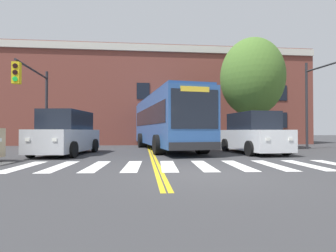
{
  "coord_description": "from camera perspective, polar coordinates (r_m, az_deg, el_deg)",
  "views": [
    {
      "loc": [
        -1.81,
        -7.37,
        1.25
      ],
      "look_at": [
        -0.24,
        8.81,
        1.54
      ],
      "focal_mm": 28.0,
      "sensor_mm": 36.0,
      "label": 1
    }
  ],
  "objects": [
    {
      "name": "traffic_light_far_corner",
      "position": [
        16.2,
        -26.96,
        6.62
      ],
      "size": [
        0.43,
        4.55,
        4.94
      ],
      "color": "#28282D",
      "rests_on": "ground"
    },
    {
      "name": "lane_line_yellow_outer",
      "position": [
        23.25,
        -4.14,
        -4.08
      ],
      "size": [
        0.12,
        36.0,
        0.01
      ],
      "primitive_type": "cube",
      "color": "gold",
      "rests_on": "ground"
    },
    {
      "name": "car_silver_near_lane",
      "position": [
        14.64,
        -21.2,
        -1.61
      ],
      "size": [
        2.7,
        5.29,
        2.28
      ],
      "color": "#B7BABF",
      "rests_on": "ground"
    },
    {
      "name": "crosswalk",
      "position": [
        9.42,
        3.93,
        -8.61
      ],
      "size": [
        14.49,
        3.67,
        0.01
      ],
      "color": "white",
      "rests_on": "ground"
    },
    {
      "name": "street_tree_curbside_large",
      "position": [
        19.21,
        17.82,
        10.04
      ],
      "size": [
        5.01,
        5.07,
        7.62
      ],
      "color": "brown",
      "rests_on": "ground"
    },
    {
      "name": "lane_line_yellow_inner",
      "position": [
        23.24,
        -4.53,
        -4.08
      ],
      "size": [
        0.12,
        36.0,
        0.01
      ],
      "primitive_type": "cube",
      "color": "gold",
      "rests_on": "ground"
    },
    {
      "name": "city_bus",
      "position": [
        17.24,
        -0.49,
        1.15
      ],
      "size": [
        4.1,
        11.69,
        3.52
      ],
      "color": "#2D5699",
      "rests_on": "ground"
    },
    {
      "name": "building_facade",
      "position": [
        25.8,
        -5.45,
        6.04
      ],
      "size": [
        31.16,
        6.19,
        8.81
      ],
      "color": "brown",
      "rests_on": "ground"
    },
    {
      "name": "ground_plane",
      "position": [
        7.7,
        8.27,
        -10.35
      ],
      "size": [
        120.0,
        120.0,
        0.0
      ],
      "primitive_type": "plane",
      "color": "#38383A"
    },
    {
      "name": "car_teal_behind_bus",
      "position": [
        27.07,
        0.04,
        -1.85
      ],
      "size": [
        2.07,
        3.76,
        1.87
      ],
      "color": "#236B70",
      "rests_on": "ground"
    },
    {
      "name": "car_white_far_lane",
      "position": [
        15.19,
        17.94,
        -1.66
      ],
      "size": [
        2.47,
        5.06,
        2.25
      ],
      "color": "white",
      "rests_on": "ground"
    },
    {
      "name": "traffic_light_near_corner",
      "position": [
        19.22,
        30.43,
        6.88
      ],
      "size": [
        0.61,
        3.37,
        5.85
      ],
      "color": "#28282D",
      "rests_on": "ground"
    }
  ]
}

